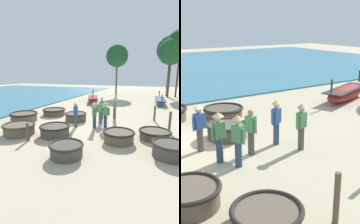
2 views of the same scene
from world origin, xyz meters
The scene contains 24 objects.
ground_plane centered at (0.00, 0.00, 0.00)m, with size 80.00×80.00×0.00m, color #BCAD8C.
coracle_far_right centered at (1.86, -4.14, 0.31)m, with size 1.44×1.44×0.57m.
coracle_far_left centered at (5.84, -2.65, 0.34)m, with size 1.48×1.48×0.63m.
coracle_center centered at (5.22, -0.63, 0.25)m, with size 1.66×1.66×0.46m.
coracle_upturned centered at (3.54, -1.78, 0.31)m, with size 1.60×1.60×0.57m.
coracle_nearest centered at (0.06, -2.12, 0.32)m, with size 1.70×1.70×0.59m.
coracle_front_left centered at (-1.94, -2.67, 0.33)m, with size 1.82×1.82×0.61m.
coracle_beside_post centered at (-0.19, 1.07, 0.32)m, with size 1.60×1.60×0.60m.
coracle_front_right centered at (-2.67, 2.12, 0.28)m, with size 1.89×1.89×0.52m.
coracle_weathered centered at (-3.70, -0.28, 0.33)m, with size 1.96×1.96×0.61m.
long_boat_green_hull centered at (5.58, 11.09, 0.37)m, with size 1.24×4.92×1.29m.
long_boat_red_hull centered at (-1.90, 9.45, 0.42)m, with size 2.47×4.34×1.47m.
fisherman_hauling centered at (0.45, -0.26, 0.96)m, with size 0.36×0.52×1.67m.
fisherman_standing_right centered at (2.29, 2.72, 0.96)m, with size 0.36×0.52×1.67m.
fisherman_with_hat centered at (1.41, 2.27, 0.96)m, with size 0.36×0.50×1.67m.
fisherman_standing_left centered at (2.26, 0.26, 0.96)m, with size 0.50×0.36×1.67m.
fisherman_crouching centered at (1.66, -0.10, 0.96)m, with size 0.36×0.53×1.67m.
fisherman_by_coracle centered at (1.67, 1.06, 0.84)m, with size 0.52×0.30×1.57m.
mooring_post_inland centered at (-0.80, -3.29, 0.47)m, with size 0.14×0.14×0.93m, color brown.
mooring_post_mid_beach centered at (5.99, 0.67, 0.63)m, with size 0.14×0.14×1.25m, color brown.
mooring_post_shoreline centered at (5.14, 3.13, 0.55)m, with size 0.14×0.14×1.11m, color brown.
tree_center centered at (6.56, 19.03, 6.81)m, with size 3.84×3.84×8.75m.
tree_right_mid centered at (-0.96, 17.68, 6.01)m, with size 3.39×3.39×7.73m.
tree_rightmost centered at (6.63, 17.24, 6.27)m, with size 3.54×3.54×8.06m.
Camera 1 is at (5.15, -10.03, 3.35)m, focal length 28.00 mm.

